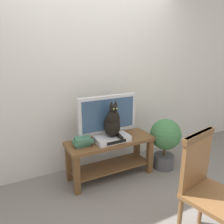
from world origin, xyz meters
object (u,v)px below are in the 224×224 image
at_px(potted_plant, 165,139).
at_px(cat, 113,123).
at_px(tv_stand, 110,151).
at_px(tv, 108,116).
at_px(wooden_chair, 206,183).
at_px(media_box, 112,138).
at_px(book_stack, 83,141).

bearing_deg(potted_plant, cat, 173.83).
distance_m(tv_stand, tv, 0.48).
bearing_deg(tv_stand, wooden_chair, -78.80).
xyz_separation_m(tv, wooden_chair, (0.26, -1.36, -0.25)).
distance_m(media_box, wooden_chair, 1.27).
bearing_deg(cat, potted_plant, -6.17).
relative_size(media_box, cat, 0.94).
bearing_deg(potted_plant, wooden_chair, -114.87).
xyz_separation_m(tv, potted_plant, (0.79, -0.22, -0.40)).
relative_size(tv_stand, wooden_chair, 1.12).
xyz_separation_m(tv, media_box, (-0.00, -0.12, -0.27)).
bearing_deg(tv_stand, media_box, -91.38).
xyz_separation_m(tv_stand, cat, (-0.00, -0.06, 0.42)).
height_order(tv, potted_plant, tv).
bearing_deg(tv, book_stack, -168.90).
height_order(tv, media_box, tv).
bearing_deg(tv_stand, potted_plant, -10.74).
height_order(tv_stand, potted_plant, potted_plant).
bearing_deg(cat, tv_stand, 89.79).
xyz_separation_m(tv_stand, book_stack, (-0.38, -0.01, 0.22)).
height_order(wooden_chair, book_stack, wooden_chair).
relative_size(cat, book_stack, 1.95).
relative_size(tv_stand, media_box, 2.62).
xyz_separation_m(cat, book_stack, (-0.38, 0.06, -0.20)).
height_order(tv_stand, book_stack, book_stack).
bearing_deg(potted_plant, book_stack, 172.97).
relative_size(media_box, wooden_chair, 0.43).
xyz_separation_m(wooden_chair, book_stack, (-0.64, 1.29, -0.00)).
bearing_deg(potted_plant, tv, 164.51).
bearing_deg(book_stack, tv, 11.10).
bearing_deg(tv, cat, -90.11).
relative_size(tv_stand, tv, 1.44).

